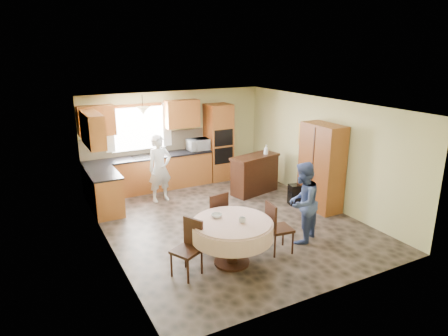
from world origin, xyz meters
TOP-DOWN VIEW (x-y plane):
  - floor at (0.00, 0.00)m, footprint 5.00×6.00m
  - ceiling at (0.00, 0.00)m, footprint 5.00×6.00m
  - wall_back at (0.00, 3.00)m, footprint 5.00×0.02m
  - wall_front at (0.00, -3.00)m, footprint 5.00×0.02m
  - wall_left at (-2.50, 0.00)m, footprint 0.02×6.00m
  - wall_right at (2.50, 0.00)m, footprint 0.02×6.00m
  - window at (-1.00, 2.98)m, footprint 1.40×0.03m
  - curtain_left at (-1.75, 2.93)m, footprint 0.22×0.02m
  - curtain_right at (-0.25, 2.93)m, footprint 0.22×0.02m
  - base_cab_back at (-0.85, 2.70)m, footprint 3.30×0.60m
  - counter_back at (-0.85, 2.70)m, footprint 3.30×0.64m
  - base_cab_left at (-2.20, 1.80)m, footprint 0.60×1.20m
  - counter_left at (-2.20, 1.80)m, footprint 0.64×1.20m
  - backsplash at (-0.85, 2.99)m, footprint 3.30×0.02m
  - wall_cab_left at (-2.05, 2.83)m, footprint 0.85×0.33m
  - wall_cab_right at (0.15, 2.83)m, footprint 0.90×0.33m
  - wall_cab_side at (-2.33, 1.80)m, footprint 0.33×1.20m
  - oven_tower at (1.15, 2.69)m, footprint 0.66×0.62m
  - oven_upper at (1.15, 2.38)m, footprint 0.56×0.01m
  - oven_lower at (1.15, 2.38)m, footprint 0.56×0.01m
  - pendant at (-1.00, 2.50)m, footprint 0.36×0.36m
  - sideboard at (1.44, 1.24)m, footprint 1.38×0.82m
  - space_heater at (1.90, 0.10)m, footprint 0.40×0.31m
  - cupboard at (2.22, -0.33)m, footprint 0.52×1.03m
  - dining_table at (-0.78, -1.57)m, footprint 1.39×1.39m
  - chair_left at (-1.55, -1.52)m, footprint 0.55×0.55m
  - chair_back at (-0.65, -0.69)m, footprint 0.50×0.50m
  - chair_right at (0.11, -1.59)m, footprint 0.47×0.47m
  - framed_picture at (2.47, 0.50)m, footprint 0.06×0.65m
  - microwave at (0.51, 2.65)m, footprint 0.57×0.39m
  - person_sink at (-0.86, 1.85)m, footprint 0.64×0.46m
  - person_dining at (0.80, -1.44)m, footprint 0.96×0.90m
  - bowl_sideboard at (1.23, 1.24)m, footprint 0.24×0.24m
  - bottle_sideboard at (1.76, 1.24)m, footprint 0.12×0.12m
  - cup_table at (-0.67, -1.71)m, footprint 0.16×0.16m
  - bowl_table at (-0.94, -1.31)m, footprint 0.21×0.21m

SIDE VIEW (x-z plane):
  - floor at x=0.00m, z-range -0.01..0.01m
  - space_heater at x=1.90m, z-range 0.00..0.49m
  - base_cab_back at x=-0.85m, z-range 0.00..0.88m
  - base_cab_left at x=-2.20m, z-range 0.00..0.88m
  - sideboard at x=1.44m, z-range 0.00..0.92m
  - chair_left at x=-1.55m, z-range 0.05..0.99m
  - chair_right at x=0.11m, z-range 0.05..1.02m
  - chair_back at x=-0.65m, z-range 0.05..1.05m
  - dining_table at x=-0.78m, z-range 0.22..1.02m
  - oven_lower at x=1.15m, z-range 0.53..0.97m
  - person_dining at x=0.80m, z-range 0.00..1.57m
  - person_sink at x=-0.86m, z-range 0.00..1.63m
  - bowl_table at x=-0.94m, z-range 0.79..0.85m
  - cup_table at x=-0.67m, z-range 0.79..0.89m
  - counter_back at x=-0.85m, z-range 0.88..0.92m
  - counter_left at x=-2.20m, z-range 0.88..0.92m
  - bowl_sideboard at x=1.23m, z-range 0.92..0.98m
  - cupboard at x=2.22m, z-range 0.00..1.98m
  - oven_tower at x=1.15m, z-range 0.00..2.12m
  - microwave at x=0.51m, z-range 0.92..1.23m
  - bottle_sideboard at x=1.76m, z-range 0.92..1.23m
  - backsplash at x=-0.85m, z-range 0.90..1.46m
  - wall_back at x=0.00m, z-range 0.00..2.50m
  - wall_front at x=0.00m, z-range 0.00..2.50m
  - wall_left at x=-2.50m, z-range 0.00..2.50m
  - wall_right at x=2.50m, z-range 0.00..2.50m
  - oven_upper at x=1.15m, z-range 1.02..1.48m
  - framed_picture at x=2.47m, z-range 1.25..1.79m
  - window at x=-1.00m, z-range 1.05..2.15m
  - curtain_left at x=-1.75m, z-range 1.08..2.22m
  - curtain_right at x=-0.25m, z-range 1.08..2.22m
  - wall_cab_left at x=-2.05m, z-range 1.55..2.27m
  - wall_cab_right at x=0.15m, z-range 1.55..2.27m
  - wall_cab_side at x=-2.33m, z-range 1.55..2.27m
  - pendant at x=-1.00m, z-range 2.03..2.21m
  - ceiling at x=0.00m, z-range 2.50..2.50m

